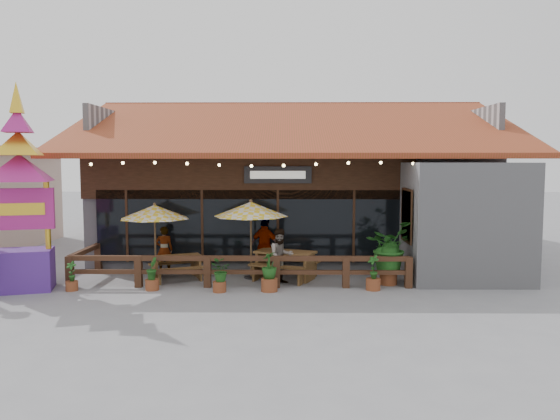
{
  "coord_description": "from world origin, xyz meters",
  "views": [
    {
      "loc": [
        -0.21,
        -16.0,
        3.62
      ],
      "look_at": [
        -0.43,
        1.5,
        2.07
      ],
      "focal_mm": 35.0,
      "sensor_mm": 36.0,
      "label": 1
    }
  ],
  "objects_px": {
    "umbrella_left": "(155,212)",
    "picnic_table_right": "(285,260)",
    "umbrella_right": "(251,209)",
    "thai_sign_tower": "(20,173)",
    "tropical_plant": "(389,248)",
    "picnic_table_left": "(176,263)"
  },
  "relations": [
    {
      "from": "thai_sign_tower",
      "to": "umbrella_right",
      "type": "bearing_deg",
      "value": 14.72
    },
    {
      "from": "umbrella_left",
      "to": "thai_sign_tower",
      "type": "relative_size",
      "value": 0.4
    },
    {
      "from": "umbrella_left",
      "to": "thai_sign_tower",
      "type": "bearing_deg",
      "value": -151.42
    },
    {
      "from": "picnic_table_left",
      "to": "tropical_plant",
      "type": "xyz_separation_m",
      "value": [
        6.42,
        -0.65,
        0.6
      ]
    },
    {
      "from": "umbrella_left",
      "to": "picnic_table_right",
      "type": "xyz_separation_m",
      "value": [
        4.08,
        -0.23,
        -1.46
      ]
    },
    {
      "from": "picnic_table_right",
      "to": "thai_sign_tower",
      "type": "height_order",
      "value": "thai_sign_tower"
    },
    {
      "from": "umbrella_right",
      "to": "thai_sign_tower",
      "type": "xyz_separation_m",
      "value": [
        -6.33,
        -1.66,
        1.15
      ]
    },
    {
      "from": "picnic_table_right",
      "to": "thai_sign_tower",
      "type": "distance_m",
      "value": 8.03
    },
    {
      "from": "picnic_table_left",
      "to": "picnic_table_right",
      "type": "height_order",
      "value": "picnic_table_right"
    },
    {
      "from": "umbrella_right",
      "to": "picnic_table_left",
      "type": "distance_m",
      "value": 2.84
    },
    {
      "from": "tropical_plant",
      "to": "thai_sign_tower",
      "type": "bearing_deg",
      "value": -175.44
    },
    {
      "from": "thai_sign_tower",
      "to": "tropical_plant",
      "type": "distance_m",
      "value": 10.71
    },
    {
      "from": "picnic_table_left",
      "to": "picnic_table_right",
      "type": "distance_m",
      "value": 3.37
    },
    {
      "from": "umbrella_right",
      "to": "picnic_table_left",
      "type": "relative_size",
      "value": 1.29
    },
    {
      "from": "umbrella_right",
      "to": "tropical_plant",
      "type": "bearing_deg",
      "value": -11.36
    },
    {
      "from": "picnic_table_left",
      "to": "tropical_plant",
      "type": "relative_size",
      "value": 1.01
    },
    {
      "from": "picnic_table_left",
      "to": "tropical_plant",
      "type": "height_order",
      "value": "tropical_plant"
    },
    {
      "from": "thai_sign_tower",
      "to": "umbrella_left",
      "type": "bearing_deg",
      "value": 28.58
    },
    {
      "from": "umbrella_right",
      "to": "tropical_plant",
      "type": "distance_m",
      "value": 4.34
    },
    {
      "from": "umbrella_right",
      "to": "picnic_table_right",
      "type": "distance_m",
      "value": 1.9
    },
    {
      "from": "umbrella_left",
      "to": "umbrella_right",
      "type": "xyz_separation_m",
      "value": [
        3.02,
        -0.14,
        0.1
      ]
    },
    {
      "from": "umbrella_right",
      "to": "picnic_table_left",
      "type": "height_order",
      "value": "umbrella_right"
    }
  ]
}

